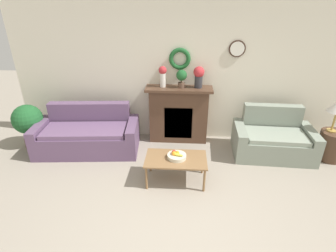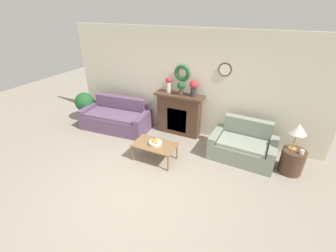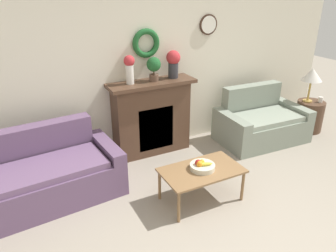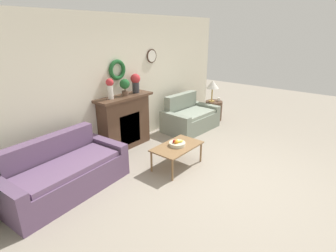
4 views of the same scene
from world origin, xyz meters
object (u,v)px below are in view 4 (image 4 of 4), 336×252
object	(u,v)px
loveseat_right	(190,118)
potted_plant_on_mantel	(125,85)
table_lamp	(213,85)
vase_on_mantel_right	(136,82)
coffee_table	(177,148)
fruit_bowl	(177,143)
mug	(219,99)
fireplace	(125,122)
side_table_by_loveseat	(214,111)
vase_on_mantel_left	(110,87)
couch_left	(64,173)

from	to	relation	value
loveseat_right	potted_plant_on_mantel	world-z (taller)	potted_plant_on_mantel
loveseat_right	potted_plant_on_mantel	bearing A→B (deg)	168.93
table_lamp	vase_on_mantel_right	bearing A→B (deg)	168.12
loveseat_right	potted_plant_on_mantel	size ratio (longest dim) A/B	4.25
coffee_table	fruit_bowl	size ratio (longest dim) A/B	3.22
mug	vase_on_mantel_right	world-z (taller)	vase_on_mantel_right
fireplace	coffee_table	size ratio (longest dim) A/B	1.34
loveseat_right	coffee_table	bearing A→B (deg)	-148.97
fireplace	fruit_bowl	bearing A→B (deg)	-89.51
coffee_table	fruit_bowl	xyz separation A→B (m)	(0.01, 0.01, 0.08)
side_table_by_loveseat	table_lamp	world-z (taller)	table_lamp
potted_plant_on_mantel	vase_on_mantel_right	bearing A→B (deg)	3.58
table_lamp	vase_on_mantel_right	size ratio (longest dim) A/B	1.45
vase_on_mantel_left	mug	bearing A→B (deg)	-11.05
loveseat_right	coffee_table	xyz separation A→B (m)	(-1.76, -0.95, 0.08)
couch_left	table_lamp	xyz separation A→B (m)	(4.44, 0.01, 0.69)
fruit_bowl	table_lamp	world-z (taller)	table_lamp
mug	loveseat_right	bearing A→B (deg)	170.63
table_lamp	potted_plant_on_mantel	world-z (taller)	potted_plant_on_mantel
vase_on_mantel_left	vase_on_mantel_right	distance (m)	0.67
potted_plant_on_mantel	fruit_bowl	bearing A→B (deg)	-91.32
couch_left	loveseat_right	world-z (taller)	loveseat_right
fireplace	mug	xyz separation A→B (m)	(2.89, -0.62, 0.01)
coffee_table	vase_on_mantel_left	distance (m)	1.73
couch_left	potted_plant_on_mantel	distance (m)	2.09
mug	vase_on_mantel_left	bearing A→B (deg)	168.95
fruit_bowl	table_lamp	distance (m)	2.90
fireplace	potted_plant_on_mantel	world-z (taller)	potted_plant_on_mantel
mug	vase_on_mantel_right	bearing A→B (deg)	166.10
table_lamp	vase_on_mantel_left	distance (m)	3.10
fruit_bowl	coffee_table	bearing A→B (deg)	-126.30
fruit_bowl	vase_on_mantel_right	world-z (taller)	vase_on_mantel_right
table_lamp	vase_on_mantel_right	distance (m)	2.44
vase_on_mantel_left	table_lamp	bearing A→B (deg)	-9.30
coffee_table	vase_on_mantel_right	size ratio (longest dim) A/B	2.37
coffee_table	table_lamp	bearing A→B (deg)	18.23
couch_left	vase_on_mantel_right	xyz separation A→B (m)	(2.07, 0.51, 1.06)
coffee_table	potted_plant_on_mantel	size ratio (longest dim) A/B	2.80
couch_left	side_table_by_loveseat	size ratio (longest dim) A/B	3.68
potted_plant_on_mantel	side_table_by_loveseat	bearing A→B (deg)	-10.82
fireplace	coffee_table	bearing A→B (deg)	-89.81
table_lamp	vase_on_mantel_left	bearing A→B (deg)	170.70
fireplace	mug	size ratio (longest dim) A/B	13.79
coffee_table	vase_on_mantel_right	world-z (taller)	vase_on_mantel_right
side_table_by_loveseat	coffee_table	bearing A→B (deg)	-162.99
coffee_table	vase_on_mantel_right	xyz separation A→B (m)	(0.36, 1.39, 0.98)
potted_plant_on_mantel	couch_left	bearing A→B (deg)	-164.48
coffee_table	vase_on_mantel_left	world-z (taller)	vase_on_mantel_left
table_lamp	vase_on_mantel_right	xyz separation A→B (m)	(-2.36, 0.50, 0.37)
coffee_table	fruit_bowl	world-z (taller)	fruit_bowl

